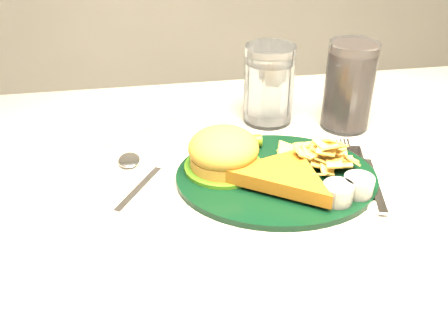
# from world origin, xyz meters

# --- Properties ---
(dinner_plate) EXTENTS (0.33, 0.29, 0.07)m
(dinner_plate) POSITION_xyz_m (0.05, 0.01, 0.78)
(dinner_plate) COLOR black
(dinner_plate) RESTS_ON table
(water_glass) EXTENTS (0.11, 0.11, 0.14)m
(water_glass) POSITION_xyz_m (0.09, 0.20, 0.82)
(water_glass) COLOR white
(water_glass) RESTS_ON table
(cola_glass) EXTENTS (0.08, 0.08, 0.15)m
(cola_glass) POSITION_xyz_m (0.21, 0.16, 0.83)
(cola_glass) COLOR black
(cola_glass) RESTS_ON table
(fork_napkin) EXTENTS (0.18, 0.21, 0.01)m
(fork_napkin) POSITION_xyz_m (0.18, -0.03, 0.76)
(fork_napkin) COLOR silver
(fork_napkin) RESTS_ON table
(spoon) EXTENTS (0.12, 0.16, 0.01)m
(spoon) POSITION_xyz_m (-0.15, 0.01, 0.76)
(spoon) COLOR white
(spoon) RESTS_ON table
(wrapped_straw) EXTENTS (0.22, 0.20, 0.01)m
(wrapped_straw) POSITION_xyz_m (-0.14, 0.19, 0.75)
(wrapped_straw) COLOR silver
(wrapped_straw) RESTS_ON table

